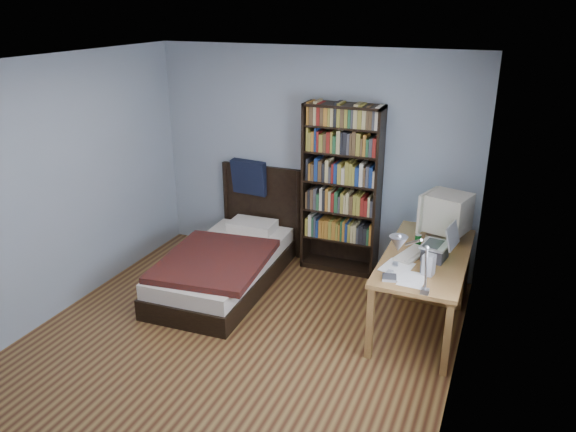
% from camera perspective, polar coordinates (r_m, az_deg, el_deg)
% --- Properties ---
extents(room, '(4.20, 4.24, 2.50)m').
position_cam_1_polar(room, '(4.66, -6.00, -0.39)').
color(room, '#4B2616').
rests_on(room, ground).
extents(desk, '(0.75, 1.59, 0.73)m').
position_cam_1_polar(desk, '(5.93, 14.29, -4.93)').
color(desk, brown).
rests_on(desk, floor).
extents(crt_monitor, '(0.50, 0.47, 0.47)m').
position_cam_1_polar(crt_monitor, '(5.73, 15.72, 0.32)').
color(crt_monitor, beige).
rests_on(crt_monitor, desk).
extents(laptop, '(0.33, 0.32, 0.36)m').
position_cam_1_polar(laptop, '(5.28, 14.92, -3.27)').
color(laptop, '#2D2D30').
rests_on(laptop, desk).
extents(desk_lamp, '(0.26, 0.57, 0.67)m').
position_cam_1_polar(desk_lamp, '(4.13, 11.64, -3.32)').
color(desk_lamp, '#99999E').
rests_on(desk_lamp, desk).
extents(keyboard, '(0.28, 0.45, 0.04)m').
position_cam_1_polar(keyboard, '(5.33, 12.44, -3.85)').
color(keyboard, '#BFB59F').
rests_on(keyboard, desk).
extents(speaker, '(0.11, 0.11, 0.19)m').
position_cam_1_polar(speaker, '(4.98, 14.10, -4.83)').
color(speaker, gray).
rests_on(speaker, desk).
extents(soda_can, '(0.06, 0.06, 0.11)m').
position_cam_1_polar(soda_can, '(5.55, 13.06, -2.42)').
color(soda_can, '#073909').
rests_on(soda_can, desk).
extents(mouse, '(0.07, 0.12, 0.04)m').
position_cam_1_polar(mouse, '(5.69, 13.98, -2.33)').
color(mouse, silver).
rests_on(mouse, desk).
extents(phone_silver, '(0.06, 0.10, 0.02)m').
position_cam_1_polar(phone_silver, '(5.12, 10.85, -4.85)').
color(phone_silver, silver).
rests_on(phone_silver, desk).
extents(phone_grey, '(0.06, 0.10, 0.02)m').
position_cam_1_polar(phone_grey, '(4.96, 10.23, -5.69)').
color(phone_grey, gray).
rests_on(phone_grey, desk).
extents(external_drive, '(0.14, 0.14, 0.02)m').
position_cam_1_polar(external_drive, '(4.87, 10.25, -6.20)').
color(external_drive, gray).
rests_on(external_drive, desk).
extents(bookshelf, '(0.87, 0.30, 1.92)m').
position_cam_1_polar(bookshelf, '(6.31, 5.43, 2.65)').
color(bookshelf, black).
rests_on(bookshelf, floor).
extents(bed, '(1.17, 2.08, 1.16)m').
position_cam_1_polar(bed, '(6.26, -6.15, -4.53)').
color(bed, black).
rests_on(bed, floor).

